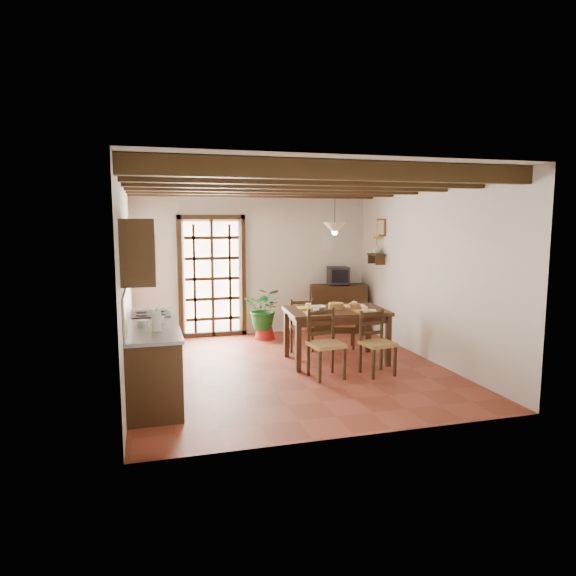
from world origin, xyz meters
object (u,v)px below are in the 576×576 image
object	(u,v)px
crt_tv	(338,275)
pendant_lamp	(335,227)
chair_far_left	(300,334)
chair_far_right	(343,333)
chair_near_right	(377,355)
chair_near_left	(326,357)
potted_plant	(264,308)
dining_table	(336,316)
sideboard	(338,308)
kitchen_counter	(152,357)

from	to	relation	value
crt_tv	pendant_lamp	distance (m)	2.31
chair_far_left	chair_far_right	xyz separation A→B (m)	(0.75, -0.05, -0.02)
chair_near_right	pendant_lamp	bearing A→B (deg)	101.01
chair_near_left	pendant_lamp	size ratio (longest dim) A/B	1.13
potted_plant	pendant_lamp	bearing A→B (deg)	-66.67
crt_tv	pendant_lamp	bearing A→B (deg)	-103.91
dining_table	pendant_lamp	bearing A→B (deg)	93.79
chair_near_left	crt_tv	xyz separation A→B (m)	(1.25, 2.78, 0.81)
chair_far_right	dining_table	bearing A→B (deg)	78.24
chair_near_right	sideboard	distance (m)	2.89
chair_near_right	sideboard	size ratio (longest dim) A/B	0.84
chair_far_right	chair_far_left	bearing A→B (deg)	14.11
kitchen_counter	pendant_lamp	distance (m)	3.32
chair_near_right	potted_plant	size ratio (longest dim) A/B	0.45
chair_far_right	pendant_lamp	size ratio (longest dim) A/B	1.01
kitchen_counter	crt_tv	xyz separation A→B (m)	(3.58, 2.82, 0.64)
sideboard	crt_tv	bearing A→B (deg)	-77.51
chair_far_right	potted_plant	size ratio (longest dim) A/B	0.42
chair_near_left	chair_near_right	xyz separation A→B (m)	(0.75, -0.05, -0.02)
sideboard	dining_table	bearing A→B (deg)	-99.46
kitchen_counter	crt_tv	size ratio (longest dim) A/B	5.05
chair_near_right	chair_far_right	distance (m)	1.55
dining_table	sideboard	xyz separation A→B (m)	(0.82, 2.04, -0.26)
chair_near_left	chair_far_left	size ratio (longest dim) A/B	1.06
dining_table	chair_far_left	distance (m)	0.97
kitchen_counter	chair_near_left	size ratio (longest dim) A/B	2.35
chair_far_right	sideboard	distance (m)	1.36
chair_near_left	dining_table	bearing A→B (deg)	52.55
kitchen_counter	sideboard	xyz separation A→B (m)	(3.58, 2.83, -0.01)
chair_far_left	potted_plant	world-z (taller)	potted_plant
kitchen_counter	chair_far_left	world-z (taller)	kitchen_counter
sideboard	pendant_lamp	world-z (taller)	pendant_lamp
dining_table	chair_far_right	xyz separation A→B (m)	(0.43, 0.75, -0.45)
potted_plant	dining_table	bearing A→B (deg)	-67.85
chair_far_right	chair_near_left	bearing A→B (deg)	78.03
sideboard	chair_far_right	bearing A→B (deg)	-94.58
sideboard	kitchen_counter	bearing A→B (deg)	-129.27
crt_tv	potted_plant	bearing A→B (deg)	-161.38
dining_table	pendant_lamp	distance (m)	1.37
chair_near_left	chair_far_left	bearing A→B (deg)	78.68
sideboard	chair_near_right	bearing A→B (deg)	-87.47
chair_near_left	potted_plant	xyz separation A→B (m)	(-0.29, 2.52, 0.27)
kitchen_counter	chair_near_right	world-z (taller)	kitchen_counter
dining_table	chair_near_right	world-z (taller)	chair_near_right
kitchen_counter	potted_plant	bearing A→B (deg)	51.44
dining_table	chair_near_left	size ratio (longest dim) A/B	1.65
chair_far_left	sideboard	world-z (taller)	sideboard
chair_near_right	crt_tv	size ratio (longest dim) A/B	2.04
sideboard	chair_far_left	bearing A→B (deg)	-120.31
dining_table	chair_near_right	bearing A→B (deg)	-64.17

